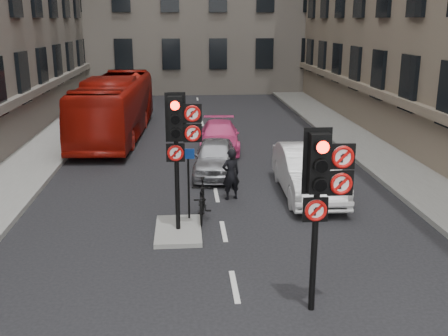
{
  "coord_description": "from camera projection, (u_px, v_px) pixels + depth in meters",
  "views": [
    {
      "loc": [
        -0.99,
        -7.89,
        5.44
      ],
      "look_at": [
        -0.22,
        2.04,
        2.6
      ],
      "focal_mm": 42.0,
      "sensor_mm": 36.0,
      "label": 1
    }
  ],
  "objects": [
    {
      "name": "car_pink",
      "position": [
        219.0,
        136.0,
        22.51
      ],
      "size": [
        1.88,
        4.16,
        1.18
      ],
      "primitive_type": "imported",
      "rotation": [
        0.0,
        0.0,
        -0.05
      ],
      "color": "#E24286",
      "rests_on": "ground"
    },
    {
      "name": "info_sign",
      "position": [
        188.0,
        174.0,
        14.17
      ],
      "size": [
        0.34,
        0.11,
        1.99
      ],
      "rotation": [
        0.0,
        0.0,
        -0.07
      ],
      "color": "black",
      "rests_on": "centre_island"
    },
    {
      "name": "motorcyclist",
      "position": [
        231.0,
        174.0,
        16.21
      ],
      "size": [
        0.69,
        0.57,
        1.61
      ],
      "primitive_type": "imported",
      "rotation": [
        0.0,
        0.0,
        3.5
      ],
      "color": "black",
      "rests_on": "ground"
    },
    {
      "name": "pavement_left",
      "position": [
        23.0,
        164.0,
        20.07
      ],
      "size": [
        3.0,
        50.0,
        0.16
      ],
      "primitive_type": "cube",
      "color": "gray",
      "rests_on": "ground"
    },
    {
      "name": "car_white",
      "position": [
        308.0,
        171.0,
        16.63
      ],
      "size": [
        1.76,
        4.76,
        1.56
      ],
      "primitive_type": "imported",
      "rotation": [
        0.0,
        0.0,
        -0.02
      ],
      "color": "silver",
      "rests_on": "ground"
    },
    {
      "name": "bus_red",
      "position": [
        115.0,
        107.0,
        24.69
      ],
      "size": [
        2.94,
        10.46,
        2.88
      ],
      "primitive_type": "imported",
      "rotation": [
        0.0,
        0.0,
        -0.05
      ],
      "color": "maroon",
      "rests_on": "ground"
    },
    {
      "name": "pavement_right",
      "position": [
        388.0,
        157.0,
        21.15
      ],
      "size": [
        3.0,
        50.0,
        0.16
      ],
      "primitive_type": "cube",
      "color": "gray",
      "rests_on": "ground"
    },
    {
      "name": "signal_near",
      "position": [
        322.0,
        183.0,
        9.48
      ],
      "size": [
        0.91,
        0.4,
        3.58
      ],
      "color": "black",
      "rests_on": "ground"
    },
    {
      "name": "centre_island",
      "position": [
        178.0,
        231.0,
        13.82
      ],
      "size": [
        1.2,
        2.0,
        0.12
      ],
      "primitive_type": "cube",
      "color": "gray",
      "rests_on": "ground"
    },
    {
      "name": "car_silver",
      "position": [
        215.0,
        157.0,
        18.92
      ],
      "size": [
        1.87,
        3.86,
        1.27
      ],
      "primitive_type": "imported",
      "rotation": [
        0.0,
        0.0,
        -0.1
      ],
      "color": "#97999E",
      "rests_on": "ground"
    },
    {
      "name": "signal_far",
      "position": [
        179.0,
        133.0,
        13.09
      ],
      "size": [
        0.91,
        0.4,
        3.58
      ],
      "color": "black",
      "rests_on": "centre_island"
    },
    {
      "name": "motorcycle",
      "position": [
        202.0,
        199.0,
        14.69
      ],
      "size": [
        0.67,
        1.9,
        1.12
      ],
      "primitive_type": "imported",
      "rotation": [
        0.0,
        0.0,
        -0.08
      ],
      "color": "black",
      "rests_on": "ground"
    }
  ]
}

